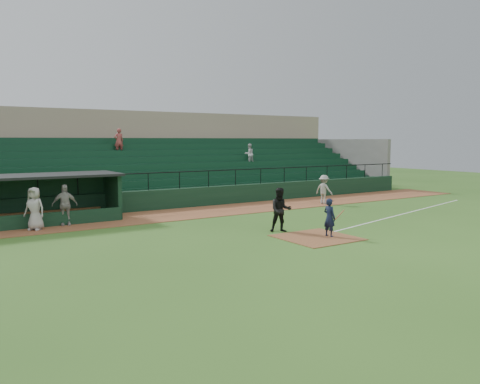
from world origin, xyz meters
TOP-DOWN VIEW (x-y plane):
  - ground at (0.00, 0.00)m, footprint 90.00×90.00m
  - warning_track at (0.00, 8.00)m, footprint 40.00×4.00m
  - home_plate_dirt at (0.00, -1.00)m, footprint 3.00×3.00m
  - foul_line at (8.00, 1.20)m, footprint 17.49×4.44m
  - stadium_structure at (-0.00, 16.46)m, footprint 38.00×13.08m
  - dugout at (-9.75, 9.56)m, footprint 8.90×3.20m
  - batter_at_plate at (0.59, -1.12)m, footprint 1.01×0.68m
  - umpire at (-0.48, 0.88)m, footprint 1.21×1.13m
  - runner at (7.60, 6.82)m, footprint 0.97×1.33m
  - dugout_player_a at (-8.27, 7.71)m, footprint 1.22×0.68m
  - dugout_player_b at (-9.70, 7.19)m, footprint 1.13×1.11m

SIDE VIEW (x-z plane):
  - ground at x=0.00m, z-range 0.00..0.00m
  - foul_line at x=8.00m, z-range 0.00..0.01m
  - warning_track at x=0.00m, z-range 0.00..0.03m
  - home_plate_dirt at x=0.00m, z-range 0.00..0.03m
  - batter_at_plate at x=0.59m, z-range 0.00..1.65m
  - runner at x=7.60m, z-range 0.03..1.88m
  - umpire at x=-0.48m, z-range 0.00..1.99m
  - dugout_player_b at x=-9.70m, z-range 0.03..1.99m
  - dugout_player_a at x=-8.27m, z-range 0.03..2.00m
  - dugout at x=-9.75m, z-range 0.12..2.54m
  - stadium_structure at x=0.00m, z-range -0.90..5.50m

